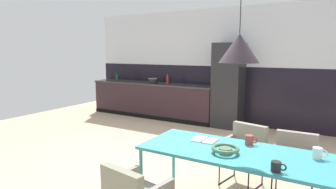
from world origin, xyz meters
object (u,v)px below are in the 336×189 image
Objects in this scene: bottle_spice_small at (168,80)px; bottle_oil_tall at (116,76)px; armchair_by_stool at (295,157)px; mug_wide_latte at (249,140)px; pendant_lamp_over_table_near at (239,48)px; open_book at (205,140)px; mug_glass_clear at (276,167)px; dining_table at (235,155)px; fruit_bowl at (225,149)px; armchair_near_window at (245,146)px; mug_white_ceramic at (318,153)px; cooking_pot at (153,81)px; refrigerator_column at (228,86)px; bottle_vinegar_dark at (117,78)px.

bottle_oil_tall is (-1.63, -0.01, 0.02)m from bottle_spice_small.
mug_wide_latte reaches higher than armchair_by_stool.
open_book is at bearing 159.67° from pendant_lamp_over_table_near.
mug_glass_clear is 1.09m from pendant_lamp_over_table_near.
dining_table is 6.95× the size of fruit_bowl.
armchair_near_window is at bearing -30.27° from bottle_oil_tall.
armchair_near_window is at bearing 108.42° from mug_wide_latte.
open_book is 1.06m from pendant_lamp_over_table_near.
bottle_oil_tall is (-5.06, 3.16, 0.24)m from mug_white_ceramic.
fruit_bowl is 0.82m from mug_white_ceramic.
pendant_lamp_over_table_near is at bearing -46.69° from cooking_pot.
mug_wide_latte is at bearing 120.92° from armchair_near_window.
open_book is at bearing -49.10° from cooking_pot.
fruit_bowl is at bearing 158.25° from mug_glass_clear.
refrigerator_column is at bearing -58.94° from armchair_by_stool.
fruit_bowl is 1.01× the size of bottle_spice_small.
bottle_spice_small reaches higher than armchair_near_window.
bottle_spice_small is (-3.19, 2.52, 0.52)m from armchair_by_stool.
mug_wide_latte is at bearing 74.83° from dining_table.
mug_white_ceramic is 1.18m from pendant_lamp_over_table_near.
cooking_pot is at bearing 131.75° from fruit_bowl.
dining_table is 1.03m from pendant_lamp_over_table_near.
bottle_vinegar_dark is (-3.02, -0.23, 0.06)m from refrigerator_column.
refrigerator_column is 3.48m from mug_wide_latte.
open_book is at bearing 150.53° from mug_glass_clear.
bottle_oil_tall is at bearing -179.63° from bottle_spice_small.
bottle_oil_tall reaches higher than fruit_bowl.
armchair_near_window is 0.60m from armchair_by_stool.
open_book is (-0.84, -0.67, 0.25)m from armchair_by_stool.
armchair_near_window is (-0.13, 0.87, -0.19)m from dining_table.
pendant_lamp_over_table_near reaches higher than dining_table.
armchair_by_stool is 1.11m from fruit_bowl.
bottle_oil_tall is at bearing 142.77° from bottle_vinegar_dark.
armchair_by_stool is at bearing -27.54° from bottle_oil_tall.
bottle_oil_tall reaches higher than armchair_by_stool.
dining_table is (1.23, -3.49, -0.25)m from refrigerator_column.
pendant_lamp_over_table_near reaches higher than refrigerator_column.
refrigerator_column is 3.76m from pendant_lamp_over_table_near.
cooking_pot reaches higher than mug_wide_latte.
armchair_near_window is 1.50m from pendant_lamp_over_table_near.
pendant_lamp_over_table_near is (2.73, -3.33, 0.72)m from bottle_spice_small.
dining_table is at bearing 60.26° from fruit_bowl.
armchair_near_window is at bearing -30.08° from bottle_vinegar_dark.
bottle_spice_small is (-2.73, 3.35, 0.31)m from dining_table.
armchair_near_window is 6.30× the size of mug_glass_clear.
dining_table is at bearing -105.17° from mug_wide_latte.
fruit_bowl is at bearing -109.76° from mug_wide_latte.
bottle_vinegar_dark is (-4.96, 3.08, 0.22)m from mug_white_ceramic.
pendant_lamp_over_table_near reaches higher than mug_white_ceramic.
dining_table is 0.15m from fruit_bowl.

